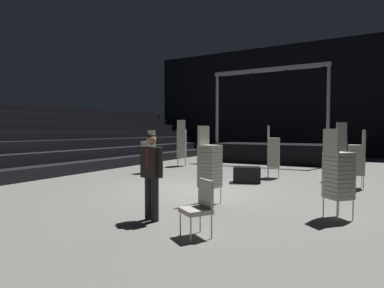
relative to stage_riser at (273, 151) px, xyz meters
The scene contains 14 objects.
ground_plane 9.33m from the stage_riser, 90.00° to the right, with size 22.00×30.00×0.10m, color slate.
arena_end_wall 6.63m from the stage_riser, 90.00° to the left, with size 22.00×0.30×8.00m, color black.
bleacher_bank_left 11.84m from the stage_riser, 135.23° to the right, with size 5.25×24.00×3.15m.
stage_riser is the anchor object (origin of this frame).
man_with_tie 12.74m from the stage_riser, 86.57° to the right, with size 0.57×0.31×1.72m.
chair_stack_front_left 6.19m from the stage_riser, 76.12° to the right, with size 0.52×0.52×1.96m.
chair_stack_front_right 11.53m from the stage_riser, 69.95° to the right, with size 0.62×0.62×1.79m.
chair_stack_mid_left 10.94m from the stage_riser, 83.98° to the right, with size 0.52×0.52×1.88m.
chair_stack_mid_right 7.88m from the stage_riser, 116.12° to the right, with size 0.51×0.51×1.79m.
chair_stack_mid_centre 5.51m from the stage_riser, 130.47° to the right, with size 0.58×0.58×2.31m.
chair_stack_rear_left 6.74m from the stage_riser, 57.37° to the right, with size 0.62×0.62×2.05m.
chair_stack_rear_right 8.08m from the stage_riser, 58.31° to the right, with size 0.49×0.49×1.79m.
equipment_road_case 7.54m from the stage_riser, 82.78° to the right, with size 0.90×0.60×0.53m, color black.
loose_chair_near_man 13.24m from the stage_riser, 81.28° to the right, with size 0.61×0.61×0.95m.
Camera 1 is at (4.32, -8.32, 1.75)m, focal length 29.12 mm.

